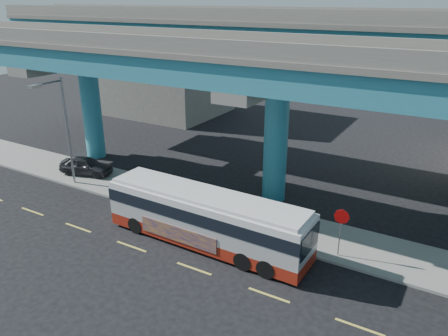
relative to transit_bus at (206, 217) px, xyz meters
The scene contains 9 objects.
ground 2.67m from the transit_bus, 69.78° to the right, with size 120.00×120.00×0.00m, color black.
sidewalk 3.90m from the transit_bus, 78.18° to the left, with size 70.00×4.00×0.15m, color gray.
lane_markings 2.89m from the transit_bus, 72.25° to the right, with size 58.00×0.12×0.01m.
viaduct 10.38m from the transit_bus, 84.11° to the left, with size 52.00×12.40×11.70m.
building_concrete 29.39m from the transit_bus, 131.20° to the left, with size 12.00×10.00×9.00m, color gray.
transit_bus is the anchor object (origin of this frame).
parked_car 13.21m from the transit_bus, 164.44° to the left, with size 4.14×2.53×1.32m, color #2A2A2F.
street_lamp 12.84m from the transit_bus, behind, with size 0.50×2.41×7.34m.
stop_sign 6.84m from the transit_bus, 18.67° to the left, with size 0.78×0.11×2.59m.
Camera 1 is at (10.33, -15.06, 12.35)m, focal length 35.00 mm.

